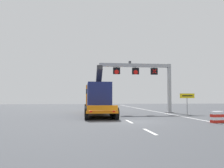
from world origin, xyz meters
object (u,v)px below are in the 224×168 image
at_px(heavy_haul_truck_orange, 97,98).
at_px(overhead_lane_gantry, 146,74).
at_px(crash_barrier_striped, 217,117).
at_px(exit_sign_yellow, 187,98).

bearing_deg(heavy_haul_truck_orange, overhead_lane_gantry, 16.09).
height_order(heavy_haul_truck_orange, crash_barrier_striped, heavy_haul_truck_orange).
height_order(heavy_haul_truck_orange, exit_sign_yellow, heavy_haul_truck_orange).
relative_size(overhead_lane_gantry, heavy_haul_truck_orange, 0.70).
relative_size(overhead_lane_gantry, exit_sign_yellow, 3.97).
bearing_deg(heavy_haul_truck_orange, exit_sign_yellow, -9.95).
bearing_deg(overhead_lane_gantry, crash_barrier_striped, -80.36).
relative_size(heavy_haul_truck_orange, crash_barrier_striped, 13.28).
xyz_separation_m(heavy_haul_truck_orange, exit_sign_yellow, (10.48, -1.84, -0.07)).
bearing_deg(overhead_lane_gantry, exit_sign_yellow, -43.53).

